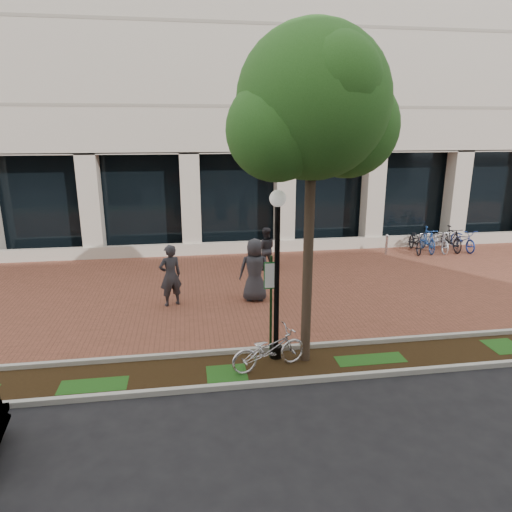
{
  "coord_description": "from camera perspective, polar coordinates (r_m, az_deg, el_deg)",
  "views": [
    {
      "loc": [
        -2.15,
        -14.24,
        5.14
      ],
      "look_at": [
        -0.1,
        -0.8,
        1.33
      ],
      "focal_mm": 32.0,
      "sensor_mm": 36.0,
      "label": 1
    }
  ],
  "objects": [
    {
      "name": "planting_strip",
      "position": [
        10.57,
        4.3,
        -13.46
      ],
      "size": [
        40.0,
        1.5,
        0.01
      ],
      "primitive_type": "cube",
      "color": "black",
      "rests_on": "ground"
    },
    {
      "name": "bollard",
      "position": [
        19.97,
        16.0,
        1.43
      ],
      "size": [
        0.12,
        0.12,
        0.88
      ],
      "color": "silver",
      "rests_on": "ground"
    },
    {
      "name": "brick_plaza",
      "position": [
        15.29,
        -0.07,
        -3.99
      ],
      "size": [
        40.0,
        9.0,
        0.01
      ],
      "primitive_type": "cube",
      "color": "brown",
      "rests_on": "ground"
    },
    {
      "name": "pedestrian_left",
      "position": [
        13.76,
        -10.65,
        -2.41
      ],
      "size": [
        0.81,
        0.68,
        1.88
      ],
      "primitive_type": "imported",
      "rotation": [
        0.0,
        0.0,
        3.53
      ],
      "color": "#2A2A2F",
      "rests_on": "ground"
    },
    {
      "name": "pedestrian_mid",
      "position": [
        17.02,
        1.15,
        0.91
      ],
      "size": [
        0.85,
        0.69,
        1.63
      ],
      "primitive_type": "imported",
      "rotation": [
        0.0,
        0.0,
        3.04
      ],
      "color": "#27272B",
      "rests_on": "ground"
    },
    {
      "name": "curb_street_side",
      "position": [
        9.91,
        5.3,
        -15.25
      ],
      "size": [
        40.0,
        0.12,
        0.12
      ],
      "primitive_type": "cube",
      "color": "#B3B2A9",
      "rests_on": "ground"
    },
    {
      "name": "near_office_building",
      "position": [
        25.29,
        -4.05,
        26.8
      ],
      "size": [
        40.0,
        12.12,
        16.0
      ],
      "color": "beige",
      "rests_on": "ground"
    },
    {
      "name": "bike_rack_cluster",
      "position": [
        21.26,
        21.96,
        1.88
      ],
      "size": [
        3.04,
        1.93,
        1.07
      ],
      "rotation": [
        0.0,
        0.0,
        -0.11
      ],
      "color": "black",
      "rests_on": "ground"
    },
    {
      "name": "ground",
      "position": [
        15.29,
        -0.07,
        -4.0
      ],
      "size": [
        120.0,
        120.0,
        0.0
      ],
      "primitive_type": "plane",
      "color": "black",
      "rests_on": "ground"
    },
    {
      "name": "street_tree",
      "position": [
        9.6,
        7.35,
        17.33
      ],
      "size": [
        3.69,
        3.07,
        7.18
      ],
      "color": "#4D392C",
      "rests_on": "ground"
    },
    {
      "name": "locked_bicycle",
      "position": [
        10.22,
        1.63,
        -11.58
      ],
      "size": [
        1.88,
        1.09,
        0.93
      ],
      "primitive_type": "imported",
      "rotation": [
        0.0,
        0.0,
        1.85
      ],
      "color": "silver",
      "rests_on": "ground"
    },
    {
      "name": "lamppost",
      "position": [
        10.03,
        2.64,
        -1.35
      ],
      "size": [
        0.36,
        0.36,
        3.9
      ],
      "color": "black",
      "rests_on": "ground"
    },
    {
      "name": "parking_sign",
      "position": [
        10.23,
        1.9,
        -4.83
      ],
      "size": [
        0.34,
        0.07,
        2.46
      ],
      "rotation": [
        0.0,
        0.0,
        -0.01
      ],
      "color": "#153A17",
      "rests_on": "ground"
    },
    {
      "name": "curb_plaza_side",
      "position": [
        11.19,
        3.44,
        -11.38
      ],
      "size": [
        40.0,
        0.12,
        0.12
      ],
      "primitive_type": "cube",
      "color": "#B3B2A9",
      "rests_on": "ground"
    },
    {
      "name": "pedestrian_right",
      "position": [
        13.91,
        -0.17,
        -1.76
      ],
      "size": [
        1.01,
        0.71,
        1.96
      ],
      "primitive_type": "imported",
      "rotation": [
        0.0,
        0.0,
        3.05
      ],
      "color": "#2C2C31",
      "rests_on": "ground"
    }
  ]
}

